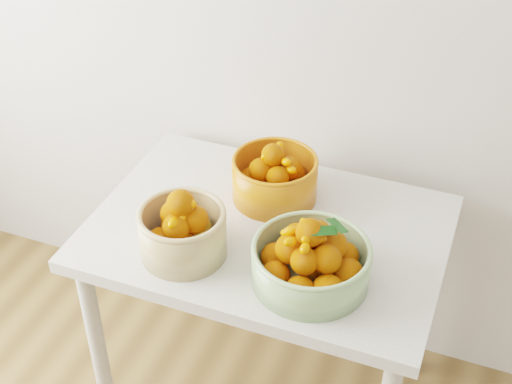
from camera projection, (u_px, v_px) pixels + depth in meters
table at (267, 252)px, 2.08m from camera, size 1.00×0.70×0.75m
bowl_cream at (183, 231)px, 1.89m from camera, size 0.29×0.29×0.20m
bowl_green at (311, 260)px, 1.81m from camera, size 0.38×0.38×0.20m
bowl_orange at (275, 177)px, 2.10m from camera, size 0.31×0.31×0.18m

